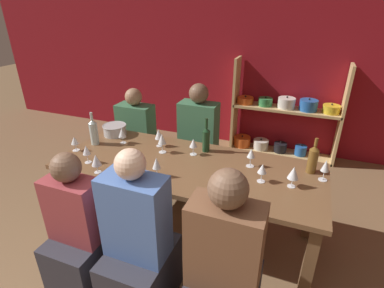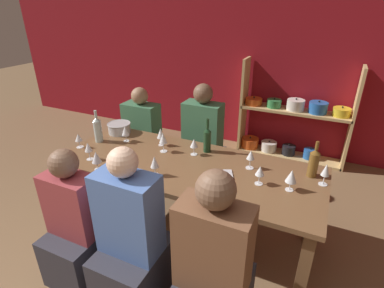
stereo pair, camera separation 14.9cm
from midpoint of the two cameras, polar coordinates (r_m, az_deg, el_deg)
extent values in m
cube|color=maroon|center=(4.50, 7.37, 16.53)|extent=(8.80, 0.06, 2.70)
cube|color=tan|center=(4.45, 7.28, 7.46)|extent=(0.04, 0.30, 1.35)
cube|color=tan|center=(4.35, 25.75, 4.67)|extent=(0.04, 0.30, 1.35)
cube|color=tan|center=(4.59, 15.44, -1.59)|extent=(1.42, 0.30, 0.04)
cylinder|color=#E0561E|center=(4.62, 8.60, 0.54)|extent=(0.25, 0.25, 0.14)
sphere|color=black|center=(4.59, 8.67, 1.49)|extent=(0.02, 0.02, 0.02)
cylinder|color=silver|center=(4.58, 12.05, -0.06)|extent=(0.22, 0.22, 0.14)
sphere|color=black|center=(4.55, 12.14, 0.86)|extent=(0.02, 0.02, 0.02)
cylinder|color=black|center=(4.55, 15.56, -0.63)|extent=(0.18, 0.18, 0.14)
sphere|color=black|center=(4.52, 15.68, 0.28)|extent=(0.02, 0.02, 0.02)
cylinder|color=#235BAD|center=(4.54, 19.10, -1.17)|extent=(0.16, 0.16, 0.14)
sphere|color=black|center=(4.51, 19.25, -0.24)|extent=(0.02, 0.02, 0.02)
cube|color=tan|center=(4.33, 16.46, 6.39)|extent=(1.42, 0.30, 0.04)
cylinder|color=#E0561E|center=(4.39, 9.15, 8.22)|extent=(0.24, 0.24, 0.09)
sphere|color=black|center=(4.38, 9.20, 8.94)|extent=(0.02, 0.02, 0.02)
cylinder|color=#338447|center=(4.34, 12.84, 7.84)|extent=(0.20, 0.20, 0.11)
sphere|color=black|center=(4.32, 12.92, 8.67)|extent=(0.02, 0.02, 0.02)
cylinder|color=silver|center=(4.31, 16.61, 7.50)|extent=(0.23, 0.23, 0.14)
sphere|color=black|center=(4.28, 16.75, 8.55)|extent=(0.02, 0.02, 0.02)
cylinder|color=#235BAD|center=(4.30, 20.38, 6.94)|extent=(0.24, 0.24, 0.14)
sphere|color=black|center=(4.27, 20.55, 8.01)|extent=(0.02, 0.02, 0.02)
cylinder|color=gold|center=(4.31, 24.10, 6.08)|extent=(0.22, 0.22, 0.11)
sphere|color=black|center=(4.29, 24.25, 6.89)|extent=(0.02, 0.02, 0.02)
cube|color=brown|center=(2.61, -2.45, -4.28)|extent=(2.29, 0.92, 0.04)
cube|color=brown|center=(3.10, -23.95, -9.73)|extent=(0.08, 0.08, 0.72)
cube|color=brown|center=(2.38, 19.51, -21.13)|extent=(0.08, 0.08, 0.72)
cube|color=brown|center=(3.57, -15.67, -3.53)|extent=(0.08, 0.08, 0.72)
cube|color=brown|center=(2.96, 20.45, -10.76)|extent=(0.08, 0.08, 0.72)
cylinder|color=#B7BABC|center=(3.27, -15.76, 2.58)|extent=(0.24, 0.24, 0.11)
torus|color=#B7BABC|center=(3.25, -15.86, 3.40)|extent=(0.25, 0.25, 0.01)
cylinder|color=brown|center=(2.59, 20.45, -3.12)|extent=(0.08, 0.08, 0.20)
cone|color=brown|center=(2.54, 20.85, -0.76)|extent=(0.08, 0.08, 0.03)
cylinder|color=brown|center=(2.52, 21.03, 0.29)|extent=(0.03, 0.03, 0.07)
cylinder|color=#B2C6C1|center=(3.09, -19.48, 1.85)|extent=(0.08, 0.08, 0.22)
cone|color=#B2C6C1|center=(3.05, -19.83, 4.03)|extent=(0.08, 0.08, 0.04)
cylinder|color=#B2C6C1|center=(3.03, -19.97, 4.98)|extent=(0.03, 0.03, 0.07)
cylinder|color=#19381E|center=(2.78, 1.16, 0.51)|extent=(0.07, 0.07, 0.20)
cone|color=#19381E|center=(2.73, 1.18, 2.73)|extent=(0.07, 0.07, 0.03)
cylinder|color=#19381E|center=(2.70, 1.19, 3.95)|extent=(0.03, 0.03, 0.09)
cylinder|color=white|center=(2.75, -1.29, -1.99)|extent=(0.06, 0.06, 0.00)
cylinder|color=white|center=(2.74, -1.30, -1.26)|extent=(0.01, 0.01, 0.07)
cone|color=white|center=(2.70, -1.32, 0.19)|extent=(0.07, 0.07, 0.08)
cylinder|color=white|center=(2.94, -7.70, -0.36)|extent=(0.06, 0.06, 0.00)
cylinder|color=white|center=(2.92, -7.75, 0.34)|extent=(0.01, 0.01, 0.08)
cone|color=white|center=(2.89, -7.84, 1.88)|extent=(0.08, 0.08, 0.10)
cylinder|color=white|center=(2.60, 9.38, -4.19)|extent=(0.07, 0.07, 0.00)
cylinder|color=white|center=(2.58, 9.45, -3.33)|extent=(0.01, 0.01, 0.08)
cone|color=white|center=(2.54, 9.58, -1.73)|extent=(0.07, 0.07, 0.08)
cylinder|color=white|center=(2.62, -19.06, -5.12)|extent=(0.06, 0.06, 0.00)
cylinder|color=white|center=(2.60, -19.16, -4.46)|extent=(0.01, 0.01, 0.07)
cone|color=white|center=(2.56, -19.42, -2.90)|extent=(0.08, 0.08, 0.10)
cylinder|color=beige|center=(2.57, -19.34, -3.38)|extent=(0.04, 0.04, 0.04)
cylinder|color=white|center=(2.40, 16.69, -7.74)|extent=(0.06, 0.06, 0.00)
cylinder|color=white|center=(2.38, 16.80, -7.00)|extent=(0.01, 0.01, 0.07)
cone|color=white|center=(2.33, 17.06, -5.27)|extent=(0.08, 0.08, 0.10)
cylinder|color=beige|center=(2.35, 16.98, -5.80)|extent=(0.05, 0.05, 0.04)
cylinder|color=white|center=(2.40, 11.26, -7.01)|extent=(0.06, 0.06, 0.00)
cylinder|color=white|center=(2.38, 11.34, -6.19)|extent=(0.01, 0.01, 0.08)
cone|color=white|center=(2.34, 11.49, -4.62)|extent=(0.07, 0.07, 0.07)
cylinder|color=maroon|center=(2.35, 11.46, -5.00)|extent=(0.04, 0.04, 0.03)
cylinder|color=white|center=(3.06, -22.50, -1.13)|extent=(0.07, 0.07, 0.00)
cylinder|color=white|center=(3.05, -22.60, -0.54)|extent=(0.01, 0.01, 0.07)
cone|color=white|center=(3.02, -22.82, 0.63)|extent=(0.07, 0.07, 0.07)
cylinder|color=white|center=(2.45, -8.38, -6.08)|extent=(0.07, 0.07, 0.00)
cylinder|color=white|center=(2.43, -8.44, -5.32)|extent=(0.01, 0.01, 0.07)
cone|color=white|center=(2.39, -8.56, -3.60)|extent=(0.07, 0.07, 0.10)
cylinder|color=white|center=(2.80, -20.60, -3.30)|extent=(0.06, 0.06, 0.00)
cylinder|color=white|center=(2.78, -20.73, -2.55)|extent=(0.01, 0.01, 0.08)
cone|color=white|center=(2.75, -20.98, -1.09)|extent=(0.07, 0.07, 0.08)
cylinder|color=white|center=(3.07, -14.33, 0.20)|extent=(0.06, 0.06, 0.00)
cylinder|color=white|center=(3.06, -14.40, 0.76)|extent=(0.01, 0.01, 0.06)
cone|color=white|center=(3.03, -14.56, 2.14)|extent=(0.08, 0.08, 0.10)
cylinder|color=white|center=(2.82, -7.15, -1.56)|extent=(0.07, 0.07, 0.00)
cylinder|color=white|center=(2.79, -7.20, -0.72)|extent=(0.01, 0.01, 0.09)
cone|color=white|center=(2.76, -7.30, 0.99)|extent=(0.07, 0.07, 0.10)
cylinder|color=beige|center=(2.77, -7.27, 0.53)|extent=(0.04, 0.04, 0.04)
cylinder|color=white|center=(2.56, 22.09, -6.34)|extent=(0.07, 0.07, 0.00)
cylinder|color=white|center=(2.54, 22.25, -5.55)|extent=(0.01, 0.01, 0.08)
cone|color=white|center=(2.50, 22.57, -3.83)|extent=(0.06, 0.06, 0.10)
cube|color=silver|center=(2.46, 5.53, -5.62)|extent=(0.13, 0.17, 0.01)
cube|color=#2D2D38|center=(2.69, -21.42, -19.38)|extent=(0.40, 0.50, 0.43)
cube|color=#99383D|center=(2.40, -23.18, -11.43)|extent=(0.40, 0.22, 0.49)
sphere|color=brown|center=(2.22, -24.72, -4.08)|extent=(0.21, 0.21, 0.21)
cube|color=#2D2D38|center=(3.57, -0.04, -4.88)|extent=(0.42, 0.53, 0.46)
cube|color=#3D7551|center=(3.33, -0.05, 2.96)|extent=(0.42, 0.23, 0.59)
sphere|color=brown|center=(3.20, -0.05, 9.61)|extent=(0.21, 0.21, 0.21)
cube|color=brown|center=(1.84, 3.80, -18.92)|extent=(0.43, 0.24, 0.58)
sphere|color=brown|center=(1.59, 4.21, -8.54)|extent=(0.22, 0.22, 0.22)
cube|color=#2D2D38|center=(3.87, -11.14, -3.26)|extent=(0.43, 0.53, 0.41)
cube|color=#3D7551|center=(3.67, -11.75, 3.26)|extent=(0.43, 0.23, 0.54)
sphere|color=#9E7556|center=(3.55, -12.28, 8.77)|extent=(0.20, 0.20, 0.20)
cube|color=#2D2D38|center=(2.41, -11.51, -23.45)|extent=(0.42, 0.53, 0.48)
cube|color=#4C70B7|center=(2.04, -12.83, -13.47)|extent=(0.42, 0.23, 0.59)
sphere|color=beige|center=(1.82, -14.01, -3.80)|extent=(0.19, 0.19, 0.19)
camera|label=1|loc=(0.07, -91.64, -0.78)|focal=28.00mm
camera|label=2|loc=(0.07, 88.36, 0.78)|focal=28.00mm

